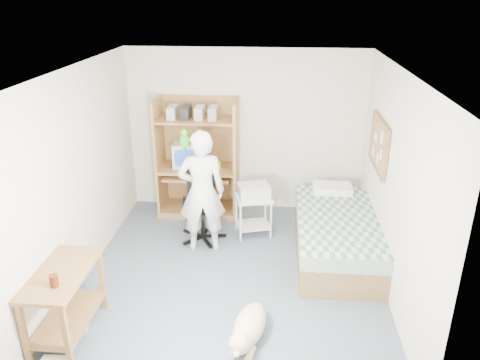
{
  "coord_description": "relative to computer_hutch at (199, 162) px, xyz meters",
  "views": [
    {
      "loc": [
        0.51,
        -4.86,
        3.3
      ],
      "look_at": [
        0.04,
        0.54,
        1.05
      ],
      "focal_mm": 35.0,
      "sensor_mm": 36.0,
      "label": 1
    }
  ],
  "objects": [
    {
      "name": "floor",
      "position": [
        0.7,
        -1.74,
        -0.82
      ],
      "size": [
        4.0,
        4.0,
        0.0
      ],
      "primitive_type": "plane",
      "color": "#4C5968",
      "rests_on": "ground"
    },
    {
      "name": "wall_back",
      "position": [
        0.7,
        0.26,
        0.43
      ],
      "size": [
        3.6,
        0.02,
        2.5
      ],
      "primitive_type": "cube",
      "color": "silver",
      "rests_on": "floor"
    },
    {
      "name": "wall_right",
      "position": [
        2.5,
        -1.74,
        0.43
      ],
      "size": [
        0.02,
        4.0,
        2.5
      ],
      "primitive_type": "cube",
      "color": "silver",
      "rests_on": "floor"
    },
    {
      "name": "wall_left",
      "position": [
        -1.1,
        -1.74,
        0.43
      ],
      "size": [
        0.02,
        4.0,
        2.5
      ],
      "primitive_type": "cube",
      "color": "silver",
      "rests_on": "floor"
    },
    {
      "name": "ceiling",
      "position": [
        0.7,
        -1.74,
        1.68
      ],
      "size": [
        3.6,
        4.0,
        0.02
      ],
      "primitive_type": "cube",
      "color": "white",
      "rests_on": "wall_back"
    },
    {
      "name": "computer_hutch",
      "position": [
        0.0,
        0.0,
        0.0
      ],
      "size": [
        1.2,
        0.63,
        1.8
      ],
      "color": "brown",
      "rests_on": "floor"
    },
    {
      "name": "bed",
      "position": [
        2.0,
        -1.12,
        -0.53
      ],
      "size": [
        1.02,
        2.02,
        0.66
      ],
      "color": "brown",
      "rests_on": "floor"
    },
    {
      "name": "side_desk",
      "position": [
        -0.85,
        -2.94,
        -0.33
      ],
      "size": [
        0.5,
        1.0,
        0.75
      ],
      "color": "brown",
      "rests_on": "floor"
    },
    {
      "name": "corkboard",
      "position": [
        2.47,
        -0.84,
        0.63
      ],
      "size": [
        0.04,
        0.94,
        0.66
      ],
      "color": "#8C5F3E",
      "rests_on": "wall_right"
    },
    {
      "name": "office_chair",
      "position": [
        0.18,
        -0.82,
        -0.46
      ],
      "size": [
        0.57,
        0.57,
        1.0
      ],
      "rotation": [
        0.0,
        0.0,
        0.17
      ],
      "color": "black",
      "rests_on": "floor"
    },
    {
      "name": "person",
      "position": [
        0.24,
        -1.13,
        0.01
      ],
      "size": [
        0.67,
        0.5,
        1.67
      ],
      "primitive_type": "imported",
      "rotation": [
        0.0,
        0.0,
        3.31
      ],
      "color": "white",
      "rests_on": "floor"
    },
    {
      "name": "parrot",
      "position": [
        0.04,
        -1.11,
        0.71
      ],
      "size": [
        0.12,
        0.22,
        0.34
      ],
      "rotation": [
        0.0,
        0.0,
        0.17
      ],
      "color": "#158012",
      "rests_on": "person"
    },
    {
      "name": "dog",
      "position": [
        0.97,
        -2.87,
        -0.67
      ],
      "size": [
        0.42,
        0.93,
        0.35
      ],
      "rotation": [
        0.0,
        0.0,
        -0.2
      ],
      "color": "beige",
      "rests_on": "floor"
    },
    {
      "name": "printer_cart",
      "position": [
        0.88,
        -0.68,
        -0.43
      ],
      "size": [
        0.58,
        0.51,
        0.59
      ],
      "rotation": [
        0.0,
        0.0,
        0.27
      ],
      "color": "silver",
      "rests_on": "floor"
    },
    {
      "name": "printer",
      "position": [
        0.88,
        -0.68,
        -0.14
      ],
      "size": [
        0.49,
        0.42,
        0.18
      ],
      "primitive_type": "cube",
      "rotation": [
        0.0,
        0.0,
        0.27
      ],
      "color": "beige",
      "rests_on": "printer_cart"
    },
    {
      "name": "crt_monitor",
      "position": [
        -0.19,
        0.01,
        0.13
      ],
      "size": [
        0.43,
        0.45,
        0.37
      ],
      "rotation": [
        0.0,
        0.0,
        0.13
      ],
      "color": "beige",
      "rests_on": "computer_hutch"
    },
    {
      "name": "keyboard",
      "position": [
        0.04,
        -0.16,
        -0.15
      ],
      "size": [
        0.46,
        0.21,
        0.03
      ],
      "primitive_type": "cube",
      "rotation": [
        0.0,
        0.0,
        -0.11
      ],
      "color": "beige",
      "rests_on": "computer_hutch"
    },
    {
      "name": "pencil_cup",
      "position": [
        0.32,
        -0.09,
        -0.0
      ],
      "size": [
        0.08,
        0.08,
        0.12
      ],
      "primitive_type": "cylinder",
      "color": "gold",
      "rests_on": "computer_hutch"
    },
    {
      "name": "drink_glass",
      "position": [
        -0.8,
        -3.17,
        -0.01
      ],
      "size": [
        0.08,
        0.08,
        0.12
      ],
      "primitive_type": "cylinder",
      "color": "#3F150A",
      "rests_on": "side_desk"
    },
    {
      "name": "floor_box_b",
      "position": [
        -0.8,
        -2.85,
        -0.78
      ],
      "size": [
        0.22,
        0.25,
        0.08
      ],
      "primitive_type": "cube",
      "rotation": [
        0.0,
        0.0,
        0.2
      ],
      "color": "#A5A5A1",
      "rests_on": "floor"
    }
  ]
}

